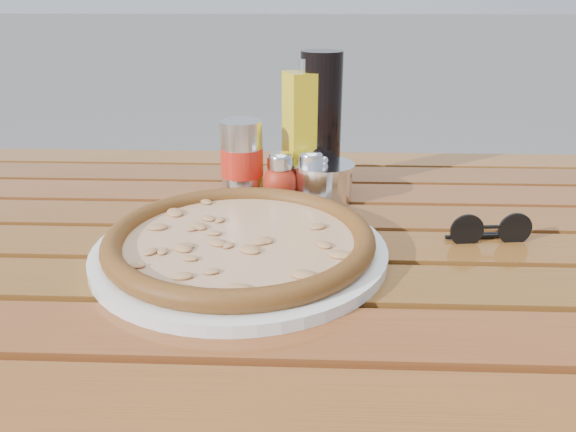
{
  "coord_description": "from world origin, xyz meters",
  "views": [
    {
      "loc": [
        0.03,
        -0.66,
        1.05
      ],
      "look_at": [
        0.0,
        0.02,
        0.78
      ],
      "focal_mm": 35.0,
      "sensor_mm": 36.0,
      "label": 1
    }
  ],
  "objects_px": {
    "table": "(287,294)",
    "soda_can": "(242,159)",
    "oregano_shaker": "(311,176)",
    "sunglasses": "(490,231)",
    "pizza": "(240,239)",
    "dark_bottle": "(321,122)",
    "olive_oil_cruet": "(304,132)",
    "pepper_shaker": "(280,178)",
    "plate": "(240,251)",
    "parmesan_tin": "(323,181)"
  },
  "relations": [
    {
      "from": "table",
      "to": "soda_can",
      "type": "height_order",
      "value": "soda_can"
    },
    {
      "from": "oregano_shaker",
      "to": "sunglasses",
      "type": "relative_size",
      "value": 0.74
    },
    {
      "from": "sunglasses",
      "to": "oregano_shaker",
      "type": "bearing_deg",
      "value": 140.21
    },
    {
      "from": "soda_can",
      "to": "pizza",
      "type": "bearing_deg",
      "value": -84.21
    },
    {
      "from": "table",
      "to": "dark_bottle",
      "type": "height_order",
      "value": "dark_bottle"
    },
    {
      "from": "table",
      "to": "olive_oil_cruet",
      "type": "bearing_deg",
      "value": 85.35
    },
    {
      "from": "table",
      "to": "soda_can",
      "type": "xyz_separation_m",
      "value": [
        -0.08,
        0.19,
        0.13
      ]
    },
    {
      "from": "pizza",
      "to": "sunglasses",
      "type": "relative_size",
      "value": 3.37
    },
    {
      "from": "table",
      "to": "pepper_shaker",
      "type": "relative_size",
      "value": 17.07
    },
    {
      "from": "pizza",
      "to": "oregano_shaker",
      "type": "xyz_separation_m",
      "value": [
        0.09,
        0.21,
        0.02
      ]
    },
    {
      "from": "plate",
      "to": "pepper_shaker",
      "type": "xyz_separation_m",
      "value": [
        0.04,
        0.2,
        0.03
      ]
    },
    {
      "from": "pepper_shaker",
      "to": "olive_oil_cruet",
      "type": "relative_size",
      "value": 0.39
    },
    {
      "from": "plate",
      "to": "pizza",
      "type": "relative_size",
      "value": 0.97
    },
    {
      "from": "plate",
      "to": "soda_can",
      "type": "height_order",
      "value": "soda_can"
    },
    {
      "from": "plate",
      "to": "sunglasses",
      "type": "relative_size",
      "value": 3.27
    },
    {
      "from": "pepper_shaker",
      "to": "sunglasses",
      "type": "xyz_separation_m",
      "value": [
        0.28,
        -0.14,
        -0.02
      ]
    },
    {
      "from": "olive_oil_cruet",
      "to": "sunglasses",
      "type": "xyz_separation_m",
      "value": [
        0.25,
        -0.2,
        -0.08
      ]
    },
    {
      "from": "table",
      "to": "parmesan_tin",
      "type": "xyz_separation_m",
      "value": [
        0.05,
        0.17,
        0.11
      ]
    },
    {
      "from": "pizza",
      "to": "dark_bottle",
      "type": "relative_size",
      "value": 1.69
    },
    {
      "from": "pizza",
      "to": "pepper_shaker",
      "type": "relative_size",
      "value": 4.52
    },
    {
      "from": "pizza",
      "to": "dark_bottle",
      "type": "height_order",
      "value": "dark_bottle"
    },
    {
      "from": "soda_can",
      "to": "sunglasses",
      "type": "height_order",
      "value": "soda_can"
    },
    {
      "from": "table",
      "to": "parmesan_tin",
      "type": "height_order",
      "value": "parmesan_tin"
    },
    {
      "from": "plate",
      "to": "oregano_shaker",
      "type": "distance_m",
      "value": 0.23
    },
    {
      "from": "pizza",
      "to": "dark_bottle",
      "type": "xyz_separation_m",
      "value": [
        0.1,
        0.27,
        0.09
      ]
    },
    {
      "from": "soda_can",
      "to": "olive_oil_cruet",
      "type": "distance_m",
      "value": 0.11
    },
    {
      "from": "dark_bottle",
      "to": "plate",
      "type": "bearing_deg",
      "value": -110.71
    },
    {
      "from": "plate",
      "to": "dark_bottle",
      "type": "relative_size",
      "value": 1.64
    },
    {
      "from": "pepper_shaker",
      "to": "pizza",
      "type": "bearing_deg",
      "value": -101.2
    },
    {
      "from": "plate",
      "to": "olive_oil_cruet",
      "type": "height_order",
      "value": "olive_oil_cruet"
    },
    {
      "from": "soda_can",
      "to": "oregano_shaker",
      "type": "bearing_deg",
      "value": -9.23
    },
    {
      "from": "plate",
      "to": "sunglasses",
      "type": "height_order",
      "value": "sunglasses"
    },
    {
      "from": "pizza",
      "to": "olive_oil_cruet",
      "type": "bearing_deg",
      "value": 73.79
    },
    {
      "from": "pepper_shaker",
      "to": "oregano_shaker",
      "type": "relative_size",
      "value": 1.0
    },
    {
      "from": "dark_bottle",
      "to": "table",
      "type": "bearing_deg",
      "value": -101.0
    },
    {
      "from": "dark_bottle",
      "to": "parmesan_tin",
      "type": "xyz_separation_m",
      "value": [
        0.0,
        -0.06,
        -0.08
      ]
    },
    {
      "from": "oregano_shaker",
      "to": "sunglasses",
      "type": "bearing_deg",
      "value": -33.3
    },
    {
      "from": "table",
      "to": "olive_oil_cruet",
      "type": "distance_m",
      "value": 0.28
    },
    {
      "from": "table",
      "to": "oregano_shaker",
      "type": "bearing_deg",
      "value": 80.1
    },
    {
      "from": "table",
      "to": "pizza",
      "type": "height_order",
      "value": "pizza"
    },
    {
      "from": "oregano_shaker",
      "to": "olive_oil_cruet",
      "type": "relative_size",
      "value": 0.39
    },
    {
      "from": "parmesan_tin",
      "to": "pepper_shaker",
      "type": "bearing_deg",
      "value": -172.09
    },
    {
      "from": "oregano_shaker",
      "to": "table",
      "type": "bearing_deg",
      "value": -99.9
    },
    {
      "from": "plate",
      "to": "pepper_shaker",
      "type": "distance_m",
      "value": 0.2
    },
    {
      "from": "plate",
      "to": "parmesan_tin",
      "type": "distance_m",
      "value": 0.23
    },
    {
      "from": "oregano_shaker",
      "to": "olive_oil_cruet",
      "type": "height_order",
      "value": "olive_oil_cruet"
    },
    {
      "from": "soda_can",
      "to": "pepper_shaker",
      "type": "bearing_deg",
      "value": -24.55
    },
    {
      "from": "soda_can",
      "to": "olive_oil_cruet",
      "type": "relative_size",
      "value": 0.57
    },
    {
      "from": "plate",
      "to": "parmesan_tin",
      "type": "xyz_separation_m",
      "value": [
        0.11,
        0.21,
        0.02
      ]
    },
    {
      "from": "parmesan_tin",
      "to": "plate",
      "type": "bearing_deg",
      "value": -116.96
    }
  ]
}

